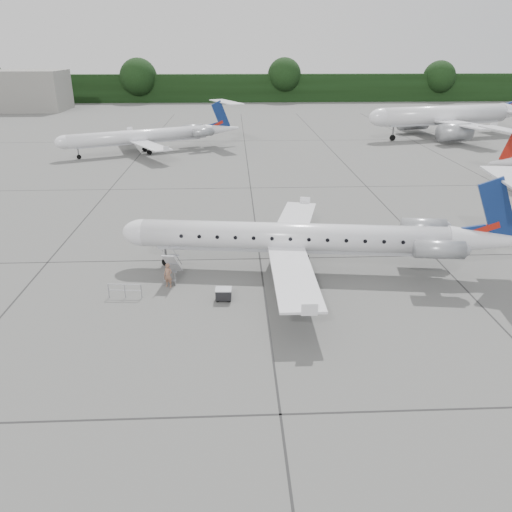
{
  "coord_description": "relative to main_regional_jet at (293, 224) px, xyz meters",
  "views": [
    {
      "loc": [
        -5.94,
        -29.14,
        15.5
      ],
      "look_at": [
        -4.55,
        2.27,
        2.3
      ],
      "focal_mm": 35.0,
      "sensor_mm": 36.0,
      "label": 1
    }
  ],
  "objects": [
    {
      "name": "bg_regional_left",
      "position": [
        -18.88,
        45.4,
        0.01
      ],
      "size": [
        33.83,
        30.02,
        7.34
      ],
      "primitive_type": null,
      "rotation": [
        0.0,
        0.0,
        0.43
      ],
      "color": "silver",
      "rests_on": "ground"
    },
    {
      "name": "bg_narrowbody",
      "position": [
        34.02,
        57.54,
        2.07
      ],
      "size": [
        36.37,
        29.75,
        11.45
      ],
      "primitive_type": null,
      "rotation": [
        0.0,
        0.0,
        0.23
      ],
      "color": "silver",
      "rests_on": "ground"
    },
    {
      "name": "airstair",
      "position": [
        -8.74,
        -1.19,
        -2.51
      ],
      "size": [
        1.14,
        2.47,
        2.29
      ],
      "primitive_type": null,
      "rotation": [
        0.0,
        0.0,
        -0.12
      ],
      "color": "silver",
      "rests_on": "ground"
    },
    {
      "name": "safety_railing",
      "position": [
        -11.62,
        -4.05,
        -3.16
      ],
      "size": [
        2.2,
        0.25,
        1.0
      ],
      "primitive_type": null,
      "rotation": [
        0.0,
        0.0,
        -0.08
      ],
      "color": "#95979D",
      "rests_on": "ground"
    },
    {
      "name": "passenger",
      "position": [
        -8.91,
        -2.53,
        -2.77
      ],
      "size": [
        0.76,
        0.65,
        1.77
      ],
      "primitive_type": "imported",
      "rotation": [
        0.0,
        0.0,
        -0.43
      ],
      "color": "#8B604B",
      "rests_on": "ground"
    },
    {
      "name": "ground",
      "position": [
        1.74,
        -4.97,
        -3.66
      ],
      "size": [
        320.0,
        320.0,
        0.0
      ],
      "primitive_type": "plane",
      "color": "#5A5A57",
      "rests_on": "ground"
    },
    {
      "name": "treeline",
      "position": [
        1.74,
        125.03,
        0.34
      ],
      "size": [
        260.0,
        4.0,
        8.0
      ],
      "primitive_type": "cube",
      "color": "black",
      "rests_on": "ground"
    },
    {
      "name": "main_regional_jet",
      "position": [
        0.0,
        0.0,
        0.0
      ],
      "size": [
        30.85,
        23.9,
        7.32
      ],
      "primitive_type": null,
      "rotation": [
        0.0,
        0.0,
        -0.12
      ],
      "color": "silver",
      "rests_on": "ground"
    },
    {
      "name": "baggage_cart",
      "position": [
        -5.05,
        -4.67,
        -3.22
      ],
      "size": [
        1.05,
        0.86,
        0.88
      ],
      "primitive_type": null,
      "rotation": [
        0.0,
        0.0,
        -0.04
      ],
      "color": "black",
      "rests_on": "ground"
    }
  ]
}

